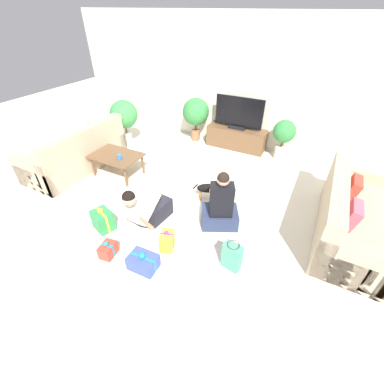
{
  "coord_description": "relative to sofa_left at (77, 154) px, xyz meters",
  "views": [
    {
      "loc": [
        1.67,
        -2.87,
        2.67
      ],
      "look_at": [
        0.27,
        -0.19,
        0.45
      ],
      "focal_mm": 24.0,
      "sensor_mm": 36.0,
      "label": 1
    }
  ],
  "objects": [
    {
      "name": "ground_plane",
      "position": [
        2.4,
        -0.06,
        -0.3
      ],
      "size": [
        16.0,
        16.0,
        0.0
      ],
      "primitive_type": "plane",
      "color": "beige"
    },
    {
      "name": "wall_back",
      "position": [
        2.4,
        2.57,
        1.0
      ],
      "size": [
        8.4,
        0.06,
        2.6
      ],
      "color": "silver",
      "rests_on": "ground_plane"
    },
    {
      "name": "sofa_left",
      "position": [
        0.0,
        0.0,
        0.0
      ],
      "size": [
        0.89,
        1.94,
        0.85
      ],
      "rotation": [
        0.0,
        0.0,
        -1.57
      ],
      "color": "tan",
      "rests_on": "ground_plane"
    },
    {
      "name": "sofa_right",
      "position": [
        4.8,
        0.39,
        0.0
      ],
      "size": [
        0.89,
        1.94,
        0.85
      ],
      "rotation": [
        0.0,
        0.0,
        1.57
      ],
      "color": "tan",
      "rests_on": "ground_plane"
    },
    {
      "name": "coffee_table",
      "position": [
        0.87,
        0.16,
        0.07
      ],
      "size": [
        0.9,
        0.63,
        0.42
      ],
      "color": "brown",
      "rests_on": "ground_plane"
    },
    {
      "name": "tv_console",
      "position": [
        2.46,
        2.3,
        -0.07
      ],
      "size": [
        1.3,
        0.4,
        0.46
      ],
      "color": "brown",
      "rests_on": "ground_plane"
    },
    {
      "name": "tv",
      "position": [
        2.46,
        2.3,
        0.46
      ],
      "size": [
        1.04,
        0.2,
        0.67
      ],
      "color": "black",
      "rests_on": "tv_console"
    },
    {
      "name": "potted_plant_back_left",
      "position": [
        1.46,
        2.25,
        0.36
      ],
      "size": [
        0.61,
        0.61,
        0.99
      ],
      "color": "#A36042",
      "rests_on": "ground_plane"
    },
    {
      "name": "potted_plant_corner_left",
      "position": [
        0.15,
        1.32,
        0.37
      ],
      "size": [
        0.61,
        0.61,
        1.0
      ],
      "color": "beige",
      "rests_on": "ground_plane"
    },
    {
      "name": "potted_plant_back_right",
      "position": [
        3.46,
        2.25,
        0.24
      ],
      "size": [
        0.45,
        0.45,
        0.83
      ],
      "color": "beige",
      "rests_on": "ground_plane"
    },
    {
      "name": "person_kneeling",
      "position": [
        2.19,
        -0.73,
        0.04
      ],
      "size": [
        0.4,
        0.8,
        0.77
      ],
      "rotation": [
        0.0,
        0.0,
        -0.12
      ],
      "color": "#23232D",
      "rests_on": "ground_plane"
    },
    {
      "name": "person_sitting",
      "position": [
        3.13,
        -0.24,
        0.03
      ],
      "size": [
        0.64,
        0.61,
        0.93
      ],
      "rotation": [
        0.0,
        0.0,
        3.6
      ],
      "color": "#283351",
      "rests_on": "ground_plane"
    },
    {
      "name": "dog",
      "position": [
        2.75,
        0.26,
        -0.08
      ],
      "size": [
        0.49,
        0.3,
        0.32
      ],
      "rotation": [
        0.0,
        0.0,
        2.03
      ],
      "color": "black",
      "rests_on": "ground_plane"
    },
    {
      "name": "gift_box_a",
      "position": [
        2.59,
        -1.4,
        -0.2
      ],
      "size": [
        0.36,
        0.26,
        0.26
      ],
      "rotation": [
        0.0,
        0.0,
        0.03
      ],
      "color": "#3D51BC",
      "rests_on": "ground_plane"
    },
    {
      "name": "gift_box_b",
      "position": [
        2.07,
        -1.45,
        -0.21
      ],
      "size": [
        0.2,
        0.25,
        0.23
      ],
      "rotation": [
        0.0,
        0.0,
        0.15
      ],
      "color": "red",
      "rests_on": "ground_plane"
    },
    {
      "name": "gift_box_c",
      "position": [
        1.66,
        -1.1,
        -0.15
      ],
      "size": [
        0.35,
        0.32,
        0.37
      ],
      "rotation": [
        0.0,
        0.0,
        -0.33
      ],
      "color": "#2D934C",
      "rests_on": "ground_plane"
    },
    {
      "name": "gift_box_d",
      "position": [
        2.69,
        -1.0,
        -0.17
      ],
      "size": [
        0.23,
        0.26,
        0.32
      ],
      "rotation": [
        0.0,
        0.0,
        0.32
      ],
      "color": "yellow",
      "rests_on": "ground_plane"
    },
    {
      "name": "gift_bag_a",
      "position": [
        3.55,
        -0.89,
        -0.11
      ],
      "size": [
        0.25,
        0.17,
        0.4
      ],
      "rotation": [
        0.0,
        0.0,
        -0.19
      ],
      "color": "#4CA384",
      "rests_on": "ground_plane"
    },
    {
      "name": "mug",
      "position": [
        1.04,
        0.07,
        0.16
      ],
      "size": [
        0.12,
        0.08,
        0.09
      ],
      "color": "#386BAD",
      "rests_on": "coffee_table"
    }
  ]
}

